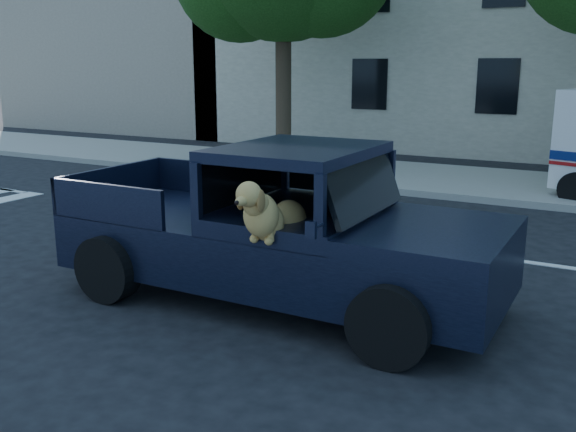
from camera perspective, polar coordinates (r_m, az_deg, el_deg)
name	(u,v)px	position (r m, az deg, el deg)	size (l,w,h in m)	color
ground	(191,292)	(8.36, -8.61, -6.71)	(120.00, 120.00, 0.00)	black
far_sidewalk	(415,177)	(16.38, 11.24, 3.39)	(60.00, 4.00, 0.15)	gray
lane_stripes	(423,248)	(10.41, 11.92, -2.77)	(21.60, 0.14, 0.01)	silver
building_left	(143,37)	(30.16, -12.80, 15.28)	(12.00, 6.00, 8.00)	tan
pickup_truck	(272,248)	(7.84, -1.48, -2.90)	(5.39, 2.75, 1.93)	black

